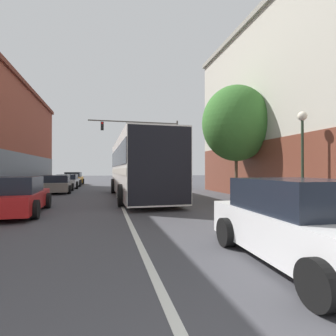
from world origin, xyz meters
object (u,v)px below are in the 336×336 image
Objects in this scene: parked_car_left_far at (15,196)px; street_tree_near at (236,123)px; parked_car_left_near at (74,179)px; street_lamp at (302,147)px; parked_car_left_distant at (68,181)px; bus at (139,165)px; traffic_signal_gantry at (149,136)px; hatchback_foreground at (306,224)px; parked_car_left_mid at (57,184)px.

street_tree_near is (10.47, 2.95, 3.63)m from parked_car_left_far.
street_lamp is at bearing -151.99° from parked_car_left_near.
bus is at bearing -152.54° from parked_car_left_distant.
parked_car_left_distant is at bearing -177.33° from parked_car_left_near.
traffic_signal_gantry is at bearing -29.40° from parked_car_left_far.
hatchback_foreground is at bearing -162.88° from parked_car_left_distant.
hatchback_foreground is 0.91× the size of parked_car_left_distant.
parked_car_left_near is 19.84m from parked_car_left_far.
parked_car_left_near is 0.60× the size of street_tree_near.
parked_car_left_distant is 0.53× the size of traffic_signal_gantry.
bus reaches higher than parked_car_left_near.
parked_car_left_mid is (-5.35, 4.83, -1.29)m from bus.
street_lamp is (4.01, 4.76, 1.82)m from hatchback_foreground.
street_lamp is at bearing -37.90° from hatchback_foreground.
parked_car_left_mid is 15.99m from street_lamp.
street_tree_near reaches higher than bus.
hatchback_foreground is 11.05m from street_tree_near.
traffic_signal_gantry is (2.27, 10.34, 3.08)m from bus.
traffic_signal_gantry is 1.37× the size of street_tree_near.
parked_car_left_far is (-6.63, 6.77, -0.03)m from hatchback_foreground.
street_tree_near reaches higher than street_lamp.
parked_car_left_mid is 13.10m from street_tree_near.
parked_car_left_distant is at bearing -2.79° from parked_car_left_far.
parked_car_left_near is (-5.36, 15.09, -1.24)m from bus.
street_lamp reaches higher than hatchback_foreground.
traffic_signal_gantry reaches higher than parked_car_left_near.
parked_car_left_near is 10.25m from parked_car_left_mid.
traffic_signal_gantry is (0.78, 21.86, 4.30)m from hatchback_foreground.
bus is at bearing -50.53° from parked_car_left_far.
hatchback_foreground reaches higher than parked_car_left_far.
parked_car_left_mid is 0.97× the size of parked_car_left_distant.
street_lamp reaches higher than parked_car_left_distant.
bus is 2.52× the size of parked_car_left_mid.
traffic_signal_gantry is at bearing 0.18° from hatchback_foreground.
parked_car_left_far is at bearing -177.81° from parked_car_left_near.
hatchback_foreground is at bearing -92.05° from traffic_signal_gantry.
parked_car_left_near is at bearing 148.12° from traffic_signal_gantry.
street_tree_near reaches higher than parked_car_left_far.
parked_car_left_far is (0.21, -9.58, 0.05)m from parked_car_left_mid.
street_lamp reaches higher than parked_car_left_mid.
parked_car_left_mid is 10.38m from traffic_signal_gantry.
street_lamp is at bearing -87.99° from street_tree_near.
bus reaches higher than parked_car_left_mid.
parked_car_left_mid is at bearing -144.15° from traffic_signal_gantry.
parked_car_left_far is at bearing -116.17° from traffic_signal_gantry.
parked_car_left_far is 14.73m from parked_car_left_distant.
parked_car_left_near is 0.86× the size of parked_car_left_mid.
parked_car_left_distant is at bearing 131.94° from street_tree_near.
parked_car_left_distant is (0.10, -5.10, -0.06)m from parked_car_left_near.
street_lamp is 5.27m from street_tree_near.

